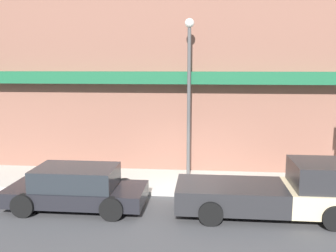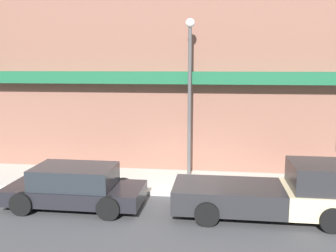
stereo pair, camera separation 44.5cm
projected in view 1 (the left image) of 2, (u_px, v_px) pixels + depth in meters
The scene contains 7 objects.
ground_plane at pixel (185, 197), 13.24m from camera, with size 80.00×80.00×0.00m, color #424244.
sidewalk at pixel (187, 182), 14.67m from camera, with size 36.00×2.94×0.15m.
building at pixel (190, 75), 16.90m from camera, with size 19.80×3.80×9.64m.
pickup_truck at pixel (280, 191), 11.54m from camera, with size 5.61×2.18×1.72m.
parked_car at pixel (76, 188), 12.18m from camera, with size 4.48×2.08×1.37m.
fire_hydrant at pixel (109, 175), 14.28m from camera, with size 0.18×0.18×0.67m.
street_lamp at pixel (189, 81), 14.65m from camera, with size 0.36×0.36×6.24m.
Camera 1 is at (0.65, -12.66, 4.62)m, focal length 40.00 mm.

